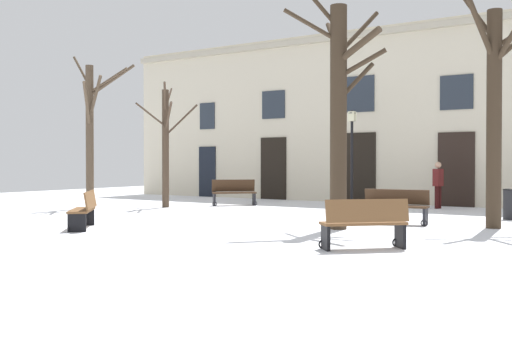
# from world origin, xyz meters

# --- Properties ---
(ground_plane) EXTENTS (36.47, 36.47, 0.00)m
(ground_plane) POSITION_xyz_m (0.00, 0.00, 0.00)
(ground_plane) COLOR white
(building_facade) EXTENTS (22.80, 0.60, 6.77)m
(building_facade) POSITION_xyz_m (0.01, 9.48, 3.43)
(building_facade) COLOR beige
(building_facade) RESTS_ON ground
(tree_right_of_center) EXTENTS (2.30, 2.00, 6.16)m
(tree_right_of_center) POSITION_xyz_m (3.17, 0.57, 2.90)
(tree_right_of_center) COLOR #382B1E
(tree_right_of_center) RESTS_ON ground
(tree_foreground) EXTENTS (2.29, 1.91, 6.09)m
(tree_foreground) POSITION_xyz_m (6.24, 2.75, 2.94)
(tree_foreground) COLOR #382B1E
(tree_foreground) RESTS_ON ground
(tree_near_facade) EXTENTS (1.61, 2.72, 4.29)m
(tree_near_facade) POSITION_xyz_m (-4.77, 3.43, 2.26)
(tree_near_facade) COLOR #423326
(tree_near_facade) RESTS_ON ground
(tree_left_of_center) EXTENTS (2.27, 1.76, 5.30)m
(tree_left_of_center) POSITION_xyz_m (-6.70, 1.77, 2.74)
(tree_left_of_center) COLOR #4C3D2D
(tree_left_of_center) RESTS_ON ground
(streetlamp) EXTENTS (0.30, 0.30, 3.51)m
(streetlamp) POSITION_xyz_m (0.26, 7.97, 2.16)
(streetlamp) COLOR black
(streetlamp) RESTS_ON ground
(litter_bin) EXTENTS (0.41, 0.41, 0.85)m
(litter_bin) POSITION_xyz_m (6.17, 5.26, 0.43)
(litter_bin) COLOR black
(litter_bin) RESTS_ON ground
(bench_near_center_tree) EXTENTS (1.37, 1.48, 0.91)m
(bench_near_center_tree) POSITION_xyz_m (-1.98, -2.64, 0.45)
(bench_near_center_tree) COLOR brown
(bench_near_center_tree) RESTS_ON ground
(bench_back_to_back_left) EXTENTS (1.73, 0.68, 0.89)m
(bench_back_to_back_left) POSITION_xyz_m (3.90, 2.40, 0.46)
(bench_back_to_back_left) COLOR #3D2819
(bench_back_to_back_left) RESTS_ON ground
(bench_near_lamp) EXTENTS (1.49, 1.45, 0.95)m
(bench_near_lamp) POSITION_xyz_m (-3.30, 5.48, 0.48)
(bench_near_lamp) COLOR #3D2819
(bench_near_lamp) RESTS_ON ground
(bench_back_to_back_right) EXTENTS (1.46, 1.42, 0.93)m
(bench_back_to_back_right) POSITION_xyz_m (4.96, -2.18, 0.48)
(bench_back_to_back_right) COLOR brown
(bench_back_to_back_right) RESTS_ON ground
(person_strolling) EXTENTS (0.29, 0.41, 1.60)m
(person_strolling) POSITION_xyz_m (3.39, 8.06, 0.88)
(person_strolling) COLOR #350F0F
(person_strolling) RESTS_ON ground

